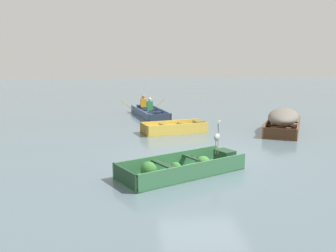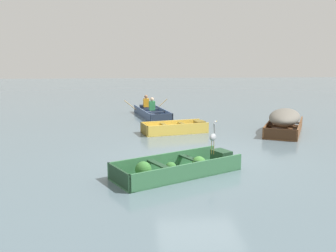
{
  "view_description": "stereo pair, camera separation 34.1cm",
  "coord_description": "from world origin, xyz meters",
  "px_view_note": "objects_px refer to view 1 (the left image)",
  "views": [
    {
      "loc": [
        -2.17,
        -10.38,
        2.9
      ],
      "look_at": [
        -0.67,
        3.14,
        0.35
      ],
      "focal_mm": 40.0,
      "sensor_mm": 36.0,
      "label": 1
    },
    {
      "loc": [
        -1.83,
        -10.41,
        2.9
      ],
      "look_at": [
        -0.67,
        3.14,
        0.35
      ],
      "focal_mm": 40.0,
      "sensor_mm": 36.0,
      "label": 2
    }
  ],
  "objects_px": {
    "rowboat_slate_blue_with_crew": "(149,112)",
    "heron_on_dinghy": "(217,136)",
    "skiff_yellow_near_moored": "(177,129)",
    "skiff_wooden_brown_mid_moored": "(283,119)",
    "dinghy_green_foreground": "(184,167)"
  },
  "relations": [
    {
      "from": "dinghy_green_foreground",
      "to": "skiff_wooden_brown_mid_moored",
      "type": "xyz_separation_m",
      "value": [
        4.67,
        4.9,
        0.34
      ]
    },
    {
      "from": "skiff_yellow_near_moored",
      "to": "heron_on_dinghy",
      "type": "distance_m",
      "value": 4.98
    },
    {
      "from": "skiff_yellow_near_moored",
      "to": "skiff_wooden_brown_mid_moored",
      "type": "distance_m",
      "value": 4.16
    },
    {
      "from": "dinghy_green_foreground",
      "to": "rowboat_slate_blue_with_crew",
      "type": "bearing_deg",
      "value": 91.95
    },
    {
      "from": "skiff_yellow_near_moored",
      "to": "skiff_wooden_brown_mid_moored",
      "type": "xyz_separation_m",
      "value": [
        4.14,
        -0.23,
        0.36
      ]
    },
    {
      "from": "dinghy_green_foreground",
      "to": "heron_on_dinghy",
      "type": "distance_m",
      "value": 1.17
    },
    {
      "from": "skiff_yellow_near_moored",
      "to": "rowboat_slate_blue_with_crew",
      "type": "relative_size",
      "value": 0.71
    },
    {
      "from": "heron_on_dinghy",
      "to": "skiff_yellow_near_moored",
      "type": "bearing_deg",
      "value": 94.14
    },
    {
      "from": "skiff_yellow_near_moored",
      "to": "dinghy_green_foreground",
      "type": "bearing_deg",
      "value": -95.95
    },
    {
      "from": "dinghy_green_foreground",
      "to": "skiff_yellow_near_moored",
      "type": "relative_size",
      "value": 1.3
    },
    {
      "from": "skiff_yellow_near_moored",
      "to": "rowboat_slate_blue_with_crew",
      "type": "height_order",
      "value": "rowboat_slate_blue_with_crew"
    },
    {
      "from": "dinghy_green_foreground",
      "to": "skiff_wooden_brown_mid_moored",
      "type": "relative_size",
      "value": 0.99
    },
    {
      "from": "rowboat_slate_blue_with_crew",
      "to": "heron_on_dinghy",
      "type": "distance_m",
      "value": 9.27
    },
    {
      "from": "skiff_wooden_brown_mid_moored",
      "to": "rowboat_slate_blue_with_crew",
      "type": "relative_size",
      "value": 0.93
    },
    {
      "from": "skiff_wooden_brown_mid_moored",
      "to": "heron_on_dinghy",
      "type": "distance_m",
      "value": 6.03
    }
  ]
}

